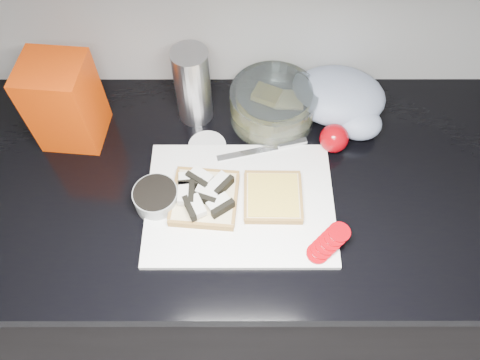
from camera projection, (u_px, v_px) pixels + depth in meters
name	position (u px, v px, depth m)	size (l,w,h in m)	color
base_cabinet	(239.00, 259.00, 1.44)	(3.50, 0.60, 0.86)	black
countertop	(239.00, 182.00, 1.06)	(3.50, 0.64, 0.04)	black
cutting_board	(240.00, 203.00, 1.00)	(0.40, 0.30, 0.01)	white
bread_left	(204.00, 196.00, 0.99)	(0.15, 0.15, 0.04)	beige
bread_right	(273.00, 197.00, 0.99)	(0.13, 0.13, 0.02)	beige
tomato_slices	(328.00, 243.00, 0.93)	(0.10, 0.10, 0.02)	#9A030B
knife	(274.00, 147.00, 1.07)	(0.21, 0.06, 0.01)	silver
seed_tub	(156.00, 197.00, 0.99)	(0.10, 0.10, 0.05)	#9A9F9E
tub_lid	(207.00, 146.00, 1.09)	(0.09, 0.09, 0.01)	silver
glass_bowl	(273.00, 105.00, 1.10)	(0.20, 0.20, 0.09)	silver
bread_bag	(64.00, 102.00, 1.02)	(0.13, 0.13, 0.21)	#FB4704
steel_canister	(193.00, 86.00, 1.06)	(0.08, 0.08, 0.20)	silver
grocery_bag	(341.00, 100.00, 1.11)	(0.25, 0.23, 0.10)	#919FB3
whole_tomatoes	(334.00, 138.00, 1.06)	(0.07, 0.07, 0.07)	#9A030B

